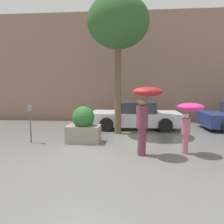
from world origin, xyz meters
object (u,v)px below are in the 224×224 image
at_px(parked_car_near, 135,116).
at_px(parking_meter, 30,116).
at_px(street_tree, 118,23).
at_px(planter_box, 83,126).
at_px(person_child, 189,114).
at_px(person_adult, 145,105).

distance_m(parked_car_near, parking_meter, 4.75).
bearing_deg(parking_meter, street_tree, 31.56).
height_order(parked_car_near, parking_meter, parking_meter).
bearing_deg(parked_car_near, street_tree, 149.56).
bearing_deg(parking_meter, planter_box, 6.88).
height_order(person_child, parked_car_near, person_child).
xyz_separation_m(person_adult, person_child, (1.24, 0.24, -0.26)).
distance_m(person_adult, parked_car_near, 4.24).
relative_size(parked_car_near, street_tree, 0.74).
relative_size(planter_box, street_tree, 0.23).
height_order(person_adult, person_child, person_adult).
bearing_deg(planter_box, parking_meter, -173.12).
height_order(person_child, parking_meter, person_child).
relative_size(parked_car_near, parking_meter, 3.10).
bearing_deg(person_adult, parking_meter, -175.09).
bearing_deg(parked_car_near, person_adult, -177.87).
bearing_deg(person_child, parking_meter, -152.60).
bearing_deg(street_tree, parked_car_near, 60.33).
bearing_deg(parking_meter, parked_car_near, 40.14).
bearing_deg(parking_meter, person_child, -9.46).
xyz_separation_m(person_adult, parking_meter, (-3.83, 1.08, -0.50)).
distance_m(person_adult, person_child, 1.29).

